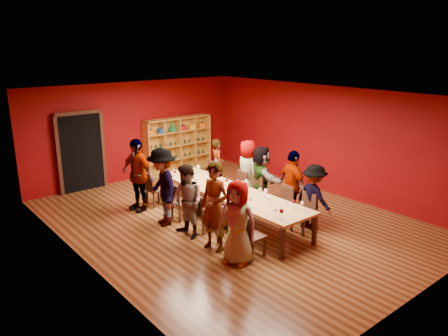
# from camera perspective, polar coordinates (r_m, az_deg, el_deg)

# --- Properties ---
(room_shell) EXTENTS (7.10, 9.10, 3.04)m
(room_shell) POSITION_cam_1_polar(r_m,az_deg,el_deg) (10.09, 0.77, 1.06)
(room_shell) COLOR #512D15
(room_shell) RESTS_ON ground
(tasting_table) EXTENTS (1.10, 4.50, 0.75)m
(tasting_table) POSITION_cam_1_polar(r_m,az_deg,el_deg) (10.33, 0.75, -3.24)
(tasting_table) COLOR tan
(tasting_table) RESTS_ON ground
(doorway) EXTENTS (1.40, 0.17, 2.30)m
(doorway) POSITION_cam_1_polar(r_m,az_deg,el_deg) (13.04, -18.21, 1.99)
(doorway) COLOR black
(doorway) RESTS_ON ground
(shelving_unit) EXTENTS (2.40, 0.40, 1.80)m
(shelving_unit) POSITION_cam_1_polar(r_m,az_deg,el_deg) (14.39, -6.12, 3.40)
(shelving_unit) COLOR #C0832B
(shelving_unit) RESTS_ON ground
(chair_person_left_0) EXTENTS (0.42, 0.42, 0.89)m
(chair_person_left_0) POSITION_cam_1_polar(r_m,az_deg,el_deg) (8.67, 3.38, -8.61)
(chair_person_left_0) COLOR #321910
(chair_person_left_0) RESTS_ON ground
(person_left_0) EXTENTS (0.72, 0.92, 1.66)m
(person_left_0) POSITION_cam_1_polar(r_m,az_deg,el_deg) (8.33, 1.75, -7.12)
(person_left_0) COLOR #121633
(person_left_0) RESTS_ON ground
(chair_person_left_1) EXTENTS (0.42, 0.42, 0.89)m
(chair_person_left_1) POSITION_cam_1_polar(r_m,az_deg,el_deg) (9.16, 0.30, -7.18)
(chair_person_left_1) COLOR #321910
(chair_person_left_1) RESTS_ON ground
(person_left_1) EXTENTS (0.62, 0.76, 1.85)m
(person_left_1) POSITION_cam_1_polar(r_m,az_deg,el_deg) (8.82, -1.27, -5.13)
(person_left_1) COLOR #4B4B50
(person_left_1) RESTS_ON ground
(chair_person_left_2) EXTENTS (0.42, 0.42, 0.89)m
(chair_person_left_2) POSITION_cam_1_polar(r_m,az_deg,el_deg) (9.79, -2.91, -5.65)
(chair_person_left_2) COLOR #321910
(chair_person_left_2) RESTS_ON ground
(person_left_2) EXTENTS (0.44, 0.80, 1.63)m
(person_left_2) POSITION_cam_1_polar(r_m,az_deg,el_deg) (9.46, -4.86, -4.40)
(person_left_2) COLOR #C58488
(person_left_2) RESTS_ON ground
(chair_person_left_3) EXTENTS (0.42, 0.42, 0.89)m
(chair_person_left_3) POSITION_cam_1_polar(r_m,az_deg,el_deg) (10.49, -5.93, -4.19)
(chair_person_left_3) COLOR #321910
(chair_person_left_3) RESTS_ON ground
(person_left_3) EXTENTS (0.77, 1.27, 1.84)m
(person_left_3) POSITION_cam_1_polar(r_m,az_deg,el_deg) (10.13, -8.06, -2.48)
(person_left_3) COLOR #131535
(person_left_3) RESTS_ON ground
(chair_person_left_4) EXTENTS (0.42, 0.42, 0.89)m
(chair_person_left_4) POSITION_cam_1_polar(r_m,az_deg,el_deg) (11.45, -9.25, -2.57)
(chair_person_left_4) COLOR #321910
(chair_person_left_4) RESTS_ON ground
(person_left_4) EXTENTS (0.71, 1.17, 1.86)m
(person_left_4) POSITION_cam_1_polar(r_m,az_deg,el_deg) (11.13, -11.25, -0.88)
(person_left_4) COLOR silver
(person_left_4) RESTS_ON ground
(chair_person_right_0) EXTENTS (0.42, 0.42, 0.89)m
(chair_person_right_0) POSITION_cam_1_polar(r_m,az_deg,el_deg) (9.98, 10.60, -5.47)
(chair_person_right_0) COLOR #321910
(chair_person_right_0) RESTS_ON ground
(person_right_0) EXTENTS (0.49, 1.01, 1.51)m
(person_right_0) POSITION_cam_1_polar(r_m,az_deg,el_deg) (10.08, 11.63, -3.73)
(person_right_0) COLOR #5471AE
(person_right_0) RESTS_ON ground
(chair_person_right_1) EXTENTS (0.42, 0.42, 0.89)m
(chair_person_right_1) POSITION_cam_1_polar(r_m,az_deg,el_deg) (10.39, 7.78, -4.47)
(chair_person_right_1) COLOR #321910
(chair_person_right_1) RESTS_ON ground
(person_right_1) EXTENTS (0.68, 1.08, 1.70)m
(person_right_1) POSITION_cam_1_polar(r_m,az_deg,el_deg) (10.47, 8.93, -2.29)
(person_right_1) COLOR #15163B
(person_right_1) RESTS_ON ground
(chair_person_right_2) EXTENTS (0.42, 0.42, 0.89)m
(chair_person_right_2) POSITION_cam_1_polar(r_m,az_deg,el_deg) (11.06, 3.91, -3.06)
(chair_person_right_2) COLOR #321910
(chair_person_right_2) RESTS_ON ground
(person_right_2) EXTENTS (0.94, 1.57, 1.63)m
(person_right_2) POSITION_cam_1_polar(r_m,az_deg,el_deg) (11.13, 4.92, -1.22)
(person_right_2) COLOR #151D3A
(person_right_2) RESTS_ON ground
(chair_person_right_3) EXTENTS (0.42, 0.42, 0.89)m
(chair_person_right_3) POSITION_cam_1_polar(r_m,az_deg,el_deg) (11.45, 2.02, -2.37)
(chair_person_right_3) COLOR #321910
(chair_person_right_3) RESTS_ON ground
(person_right_3) EXTENTS (0.63, 0.90, 1.68)m
(person_right_3) POSITION_cam_1_polar(r_m,az_deg,el_deg) (11.52, 3.09, -0.46)
(person_right_3) COLOR #49494E
(person_right_3) RESTS_ON ground
(chair_person_right_4) EXTENTS (0.42, 0.42, 0.89)m
(chair_person_right_4) POSITION_cam_1_polar(r_m,az_deg,el_deg) (12.40, -1.93, -0.92)
(chair_person_right_4) COLOR #321910
(chair_person_right_4) RESTS_ON ground
(person_right_4) EXTENTS (0.55, 0.64, 1.50)m
(person_right_4) POSITION_cam_1_polar(r_m,az_deg,el_deg) (12.50, -0.88, 0.45)
(person_right_4) COLOR silver
(person_right_4) RESTS_ON ground
(wine_glass_0) EXTENTS (0.07, 0.07, 0.18)m
(wine_glass_0) POSITION_cam_1_polar(r_m,az_deg,el_deg) (8.84, 6.80, -5.51)
(wine_glass_0) COLOR white
(wine_glass_0) RESTS_ON tasting_table
(wine_glass_1) EXTENTS (0.08, 0.08, 0.19)m
(wine_glass_1) POSITION_cam_1_polar(r_m,az_deg,el_deg) (10.43, 2.41, -1.97)
(wine_glass_1) COLOR white
(wine_glass_1) RESTS_ON tasting_table
(wine_glass_2) EXTENTS (0.08, 0.08, 0.19)m
(wine_glass_2) POSITION_cam_1_polar(r_m,az_deg,el_deg) (10.56, 1.78, -1.73)
(wine_glass_2) COLOR white
(wine_glass_2) RESTS_ON tasting_table
(wine_glass_3) EXTENTS (0.07, 0.07, 0.18)m
(wine_glass_3) POSITION_cam_1_polar(r_m,az_deg,el_deg) (11.42, -6.40, -0.51)
(wine_glass_3) COLOR white
(wine_glass_3) RESTS_ON tasting_table
(wine_glass_4) EXTENTS (0.07, 0.07, 0.18)m
(wine_glass_4) POSITION_cam_1_polar(r_m,az_deg,el_deg) (10.15, -1.41, -2.49)
(wine_glass_4) COLOR white
(wine_glass_4) RESTS_ON tasting_table
(wine_glass_5) EXTENTS (0.08, 0.08, 0.20)m
(wine_glass_5) POSITION_cam_1_polar(r_m,az_deg,el_deg) (10.67, -3.63, -1.54)
(wine_glass_5) COLOR white
(wine_glass_5) RESTS_ON tasting_table
(wine_glass_6) EXTENTS (0.09, 0.09, 0.22)m
(wine_glass_6) POSITION_cam_1_polar(r_m,az_deg,el_deg) (8.71, 7.51, -5.66)
(wine_glass_6) COLOR white
(wine_glass_6) RESTS_ON tasting_table
(wine_glass_7) EXTENTS (0.07, 0.07, 0.18)m
(wine_glass_7) POSITION_cam_1_polar(r_m,az_deg,el_deg) (11.47, -6.56, -0.43)
(wine_glass_7) COLOR white
(wine_glass_7) RESTS_ON tasting_table
(wine_glass_8) EXTENTS (0.08, 0.08, 0.21)m
(wine_glass_8) POSITION_cam_1_polar(r_m,az_deg,el_deg) (9.90, 4.73, -2.91)
(wine_glass_8) COLOR white
(wine_glass_8) RESTS_ON tasting_table
(wine_glass_9) EXTENTS (0.09, 0.09, 0.21)m
(wine_glass_9) POSITION_cam_1_polar(r_m,az_deg,el_deg) (10.82, -4.11, -1.23)
(wine_glass_9) COLOR white
(wine_glass_9) RESTS_ON tasting_table
(wine_glass_10) EXTENTS (0.09, 0.09, 0.22)m
(wine_glass_10) POSITION_cam_1_polar(r_m,az_deg,el_deg) (9.82, 5.48, -3.05)
(wine_glass_10) COLOR white
(wine_glass_10) RESTS_ON tasting_table
(wine_glass_11) EXTENTS (0.08, 0.08, 0.19)m
(wine_glass_11) POSITION_cam_1_polar(r_m,az_deg,el_deg) (11.13, -4.16, -0.83)
(wine_glass_11) COLOR white
(wine_glass_11) RESTS_ON tasting_table
(wine_glass_12) EXTENTS (0.09, 0.09, 0.22)m
(wine_glass_12) POSITION_cam_1_polar(r_m,az_deg,el_deg) (9.91, 2.30, -2.81)
(wine_glass_12) COLOR white
(wine_glass_12) RESTS_ON tasting_table
(wine_glass_13) EXTENTS (0.08, 0.08, 0.19)m
(wine_glass_13) POSITION_cam_1_polar(r_m,az_deg,el_deg) (9.25, 10.20, -4.60)
(wine_glass_13) COLOR white
(wine_glass_13) RESTS_ON tasting_table
(wine_glass_14) EXTENTS (0.08, 0.08, 0.20)m
(wine_glass_14) POSITION_cam_1_polar(r_m,az_deg,el_deg) (9.45, 2.60, -3.87)
(wine_glass_14) COLOR white
(wine_glass_14) RESTS_ON tasting_table
(wine_glass_15) EXTENTS (0.09, 0.09, 0.22)m
(wine_glass_15) POSITION_cam_1_polar(r_m,az_deg,el_deg) (11.66, -3.39, 0.10)
(wine_glass_15) COLOR white
(wine_glass_15) RESTS_ON tasting_table
(wine_glass_16) EXTENTS (0.08, 0.08, 0.19)m
(wine_glass_16) POSITION_cam_1_polar(r_m,az_deg,el_deg) (9.31, 9.08, -4.38)
(wine_glass_16) COLOR white
(wine_glass_16) RESTS_ON tasting_table
(wine_glass_17) EXTENTS (0.07, 0.07, 0.18)m
(wine_glass_17) POSITION_cam_1_polar(r_m,az_deg,el_deg) (9.45, 5.73, -4.02)
(wine_glass_17) COLOR white
(wine_glass_17) RESTS_ON tasting_table
(wine_glass_18) EXTENTS (0.09, 0.09, 0.22)m
(wine_glass_18) POSITION_cam_1_polar(r_m,az_deg,el_deg) (11.10, -0.52, -0.73)
(wine_glass_18) COLOR white
(wine_glass_18) RESTS_ON tasting_table
(wine_glass_19) EXTENTS (0.07, 0.07, 0.18)m
(wine_glass_19) POSITION_cam_1_polar(r_m,az_deg,el_deg) (11.85, -4.08, 0.18)
(wine_glass_19) COLOR white
(wine_glass_19) RESTS_ON tasting_table
(wine_glass_20) EXTENTS (0.08, 0.08, 0.20)m
(wine_glass_20) POSITION_cam_1_polar(r_m,az_deg,el_deg) (11.21, -1.42, -0.64)
(wine_glass_20) COLOR white
(wine_glass_20) RESTS_ON tasting_table
(wine_glass_21) EXTENTS (0.08, 0.08, 0.21)m
(wine_glass_21) POSITION_cam_1_polar(r_m,az_deg,el_deg) (10.08, -0.42, -2.52)
(wine_glass_21) COLOR white
(wine_glass_21) RESTS_ON tasting_table
(wine_glass_22) EXTENTS (0.09, 0.09, 0.21)m
(wine_glass_22) POSITION_cam_1_polar(r_m,az_deg,el_deg) (9.33, 3.49, -4.09)
(wine_glass_22) COLOR white
(wine_glass_22) RESTS_ON tasting_table
(wine_glass_23) EXTENTS (0.08, 0.08, 0.19)m
(wine_glass_23) POSITION_cam_1_polar(r_m,az_deg,el_deg) (10.59, 0.33, -1.66)
(wine_glass_23) COLOR white
(wine_glass_23) RESTS_ON tasting_table
(spittoon_bowl) EXTENTS (0.31, 0.31, 0.17)m
(spittoon_bowl) POSITION_cam_1_polar(r_m,az_deg,el_deg) (10.12, 1.92, -2.93)
(spittoon_bowl) COLOR #B5B7BD
(spittoon_bowl) RESTS_ON tasting_table
(carafe_a) EXTENTS (0.12, 0.12, 0.23)m
(carafe_a) POSITION_cam_1_polar(r_m,az_deg,el_deg) (10.58, -1.59, -1.89)
(carafe_a) COLOR white
(carafe_a) RESTS_ON tasting_table
(carafe_b) EXTENTS (0.14, 0.14, 0.29)m
(carafe_b) POSITION_cam_1_polar(r_m,az_deg,el_deg) (10.23, 2.91, -2.38)
(carafe_b) COLOR white
(carafe_b) RESTS_ON tasting_table
(wine_bottle) EXTENTS (0.09, 0.09, 0.32)m
(wine_bottle) POSITION_cam_1_polar(r_m,az_deg,el_deg) (11.70, -4.26, -0.07)
(wine_bottle) COLOR #133418
(wine_bottle) RESTS_ON tasting_table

